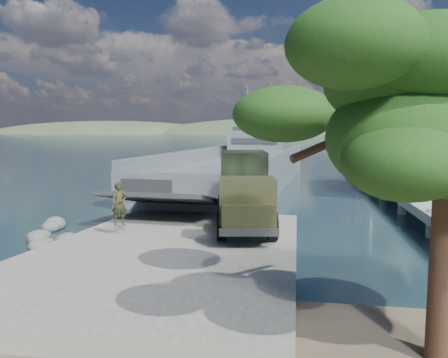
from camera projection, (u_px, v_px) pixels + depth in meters
ground at (180, 249)px, 18.95m from camera, size 1400.00×1400.00×0.00m
boat_ramp at (173, 250)px, 17.95m from camera, size 10.00×18.00×0.50m
shoreline_rocks at (55, 240)px, 20.46m from camera, size 3.20×5.60×0.90m
distant_headlands at (333, 134)px, 559.55m from camera, size 1000.00×240.00×48.00m
pier at (398, 175)px, 35.03m from camera, size 6.40×44.00×6.10m
landing_craft at (238, 173)px, 42.78m from camera, size 12.33×38.92×11.39m
military_truck at (244, 190)px, 21.03m from camera, size 3.60×8.00×3.58m
soldier at (120, 212)px, 19.67m from camera, size 0.85×0.77×1.94m
sailboat_near at (439, 177)px, 45.26m from camera, size 2.00×5.34×6.36m
sailboat_far at (406, 174)px, 48.49m from camera, size 3.00×5.25×6.14m
overhang_tree at (420, 112)px, 9.03m from camera, size 7.57×6.97×6.88m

